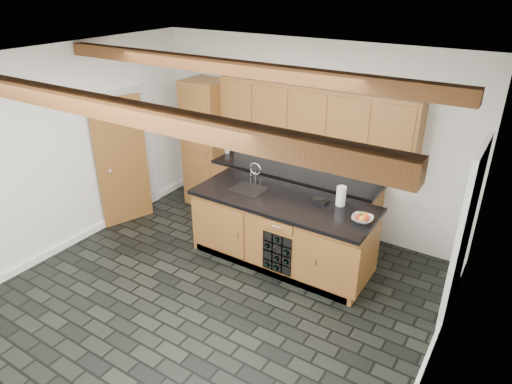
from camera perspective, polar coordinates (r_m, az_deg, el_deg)
ground at (r=5.71m, az=-6.14°, el=-13.53°), size 5.00×5.00×0.00m
room_shell at (r=5.32m, az=-4.11°, el=2.73°), size 5.01×5.00×5.00m
back_cabinetry at (r=6.99m, az=2.41°, el=3.71°), size 3.65×0.62×2.20m
island at (r=6.17m, az=3.31°, el=-4.82°), size 2.48×0.96×0.93m
faucet at (r=6.23m, az=-0.80°, el=0.73°), size 0.45×0.40×0.34m
kitchen_scale at (r=5.91m, az=8.02°, el=-1.05°), size 0.20×0.13×0.06m
fruit_bowl at (r=5.56m, az=13.15°, el=-3.30°), size 0.28×0.28×0.06m
fruit_cluster at (r=5.55m, az=13.18°, el=-3.00°), size 0.16×0.17×0.07m
paper_towel at (r=5.85m, az=10.58°, el=-0.49°), size 0.12×0.12×0.25m
mug at (r=7.49m, az=-3.61°, el=5.22°), size 0.14×0.14×0.10m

